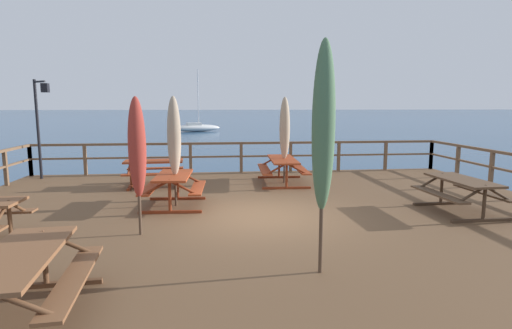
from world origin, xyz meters
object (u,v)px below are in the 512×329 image
(patio_umbrella_short_front, at_px, (137,148))
(sailboat_distant, at_px, (196,127))
(picnic_table_front_left, at_px, (462,188))
(patio_umbrella_tall_back_left, at_px, (285,129))
(picnic_table_back_left, at_px, (283,165))
(patio_umbrella_tall_back_right, at_px, (174,137))
(lamp_post_hooked, at_px, (40,114))
(picnic_table_back_right, at_px, (154,167))
(picnic_table_mid_right, at_px, (174,183))
(picnic_table_mid_left, at_px, (19,272))
(patio_umbrella_short_back, at_px, (323,127))

(patio_umbrella_short_front, bearing_deg, sailboat_distant, 90.85)
(picnic_table_front_left, xyz_separation_m, patio_umbrella_tall_back_left, (-3.30, 3.92, 1.12))
(picnic_table_back_left, distance_m, patio_umbrella_tall_back_right, 4.10)
(patio_umbrella_tall_back_right, xyz_separation_m, lamp_post_hooked, (-4.55, 4.05, 0.46))
(picnic_table_back_left, height_order, sailboat_distant, sailboat_distant)
(patio_umbrella_short_front, bearing_deg, picnic_table_back_left, 53.47)
(picnic_table_front_left, xyz_separation_m, sailboat_distant, (-7.51, 43.57, -0.94))
(picnic_table_back_left, relative_size, picnic_table_back_right, 1.26)
(patio_umbrella_tall_back_left, distance_m, lamp_post_hooked, 7.79)
(picnic_table_back_right, relative_size, lamp_post_hooked, 0.55)
(picnic_table_mid_right, height_order, lamp_post_hooked, lamp_post_hooked)
(picnic_table_back_right, height_order, patio_umbrella_tall_back_right, patio_umbrella_tall_back_right)
(picnic_table_back_right, bearing_deg, patio_umbrella_short_front, -85.26)
(picnic_table_mid_left, height_order, patio_umbrella_tall_back_right, patio_umbrella_tall_back_right)
(picnic_table_back_left, bearing_deg, picnic_table_front_left, -49.02)
(picnic_table_front_left, distance_m, patio_umbrella_short_back, 5.15)
(picnic_table_mid_right, xyz_separation_m, patio_umbrella_tall_back_right, (0.04, 0.04, 1.10))
(sailboat_distant, bearing_deg, patio_umbrella_tall_back_right, -88.48)
(picnic_table_front_left, xyz_separation_m, patio_umbrella_short_front, (-6.85, -0.84, 1.06))
(patio_umbrella_short_back, distance_m, patio_umbrella_short_front, 3.55)
(picnic_table_mid_right, relative_size, patio_umbrella_short_back, 0.53)
(patio_umbrella_tall_back_left, relative_size, lamp_post_hooked, 0.82)
(picnic_table_mid_left, xyz_separation_m, patio_umbrella_short_back, (3.66, 0.91, 1.52))
(patio_umbrella_tall_back_right, bearing_deg, picnic_table_mid_right, -129.83)
(picnic_table_mid_left, height_order, lamp_post_hooked, lamp_post_hooked)
(picnic_table_back_right, relative_size, sailboat_distant, 0.23)
(patio_umbrella_short_back, bearing_deg, picnic_table_mid_right, 120.36)
(picnic_table_back_left, relative_size, patio_umbrella_tall_back_right, 0.85)
(patio_umbrella_tall_back_right, bearing_deg, patio_umbrella_short_back, -60.28)
(patio_umbrella_short_back, distance_m, patio_umbrella_tall_back_right, 4.87)
(picnic_table_mid_left, height_order, picnic_table_back_right, same)
(picnic_table_back_left, height_order, picnic_table_back_right, same)
(picnic_table_back_right, distance_m, patio_umbrella_tall_back_right, 2.90)
(patio_umbrella_short_front, bearing_deg, picnic_table_front_left, 6.98)
(picnic_table_front_left, relative_size, patio_umbrella_short_front, 0.74)
(patio_umbrella_tall_back_left, bearing_deg, picnic_table_mid_right, -139.82)
(picnic_table_mid_right, xyz_separation_m, picnic_table_front_left, (6.43, -1.28, 0.01))
(picnic_table_back_left, bearing_deg, picnic_table_mid_left, -119.16)
(sailboat_distant, bearing_deg, lamp_post_hooked, -95.13)
(picnic_table_back_left, xyz_separation_m, picnic_table_mid_left, (-4.28, -7.67, -0.00))
(patio_umbrella_short_front, bearing_deg, picnic_table_mid_left, -104.94)
(picnic_table_back_right, relative_size, patio_umbrella_tall_back_left, 0.67)
(picnic_table_back_right, height_order, sailboat_distant, sailboat_distant)
(picnic_table_front_left, bearing_deg, patio_umbrella_tall_back_right, 168.28)
(picnic_table_back_right, bearing_deg, picnic_table_front_left, -28.09)
(patio_umbrella_short_back, distance_m, sailboat_distant, 46.66)
(picnic_table_mid_left, distance_m, picnic_table_back_right, 7.67)
(picnic_table_back_left, height_order, patio_umbrella_short_back, patio_umbrella_short_back)
(picnic_table_back_right, height_order, patio_umbrella_short_back, patio_umbrella_short_back)
(picnic_table_mid_left, bearing_deg, patio_umbrella_short_back, 14.00)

